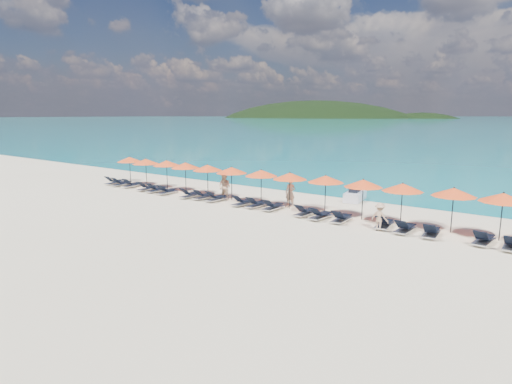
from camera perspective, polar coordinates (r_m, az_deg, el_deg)
The scene contains 40 objects.
ground at distance 23.11m, azimuth -4.48°, elevation -4.00°, with size 1400.00×1400.00×0.00m, color beige.
headland_main at distance 641.11m, azimuth 7.43°, elevation 6.36°, with size 374.00×242.00×126.50m.
headland_small at distance 601.24m, azimuth 21.00°, elevation 5.79°, with size 162.00×126.00×85.50m.
jetski at distance 29.33m, azimuth 13.08°, elevation -0.38°, with size 1.48×2.79×0.94m.
beachgoer_a at distance 26.68m, azimuth 4.60°, elevation -0.11°, with size 0.65×0.42×1.77m, color tan.
beachgoer_b at distance 28.58m, azimuth -4.20°, elevation 0.66°, with size 0.89×0.51×1.83m, color tan.
beachgoer_c at distance 22.05m, azimuth 16.17°, elevation -3.20°, with size 0.91×0.42×1.41m, color tan.
umbrella_0 at distance 36.97m, azimuth -16.51°, elevation 4.19°, with size 2.10×2.10×2.28m.
umbrella_1 at distance 35.05m, azimuth -14.50°, elevation 3.97°, with size 2.10×2.10×2.28m.
umbrella_2 at distance 33.46m, azimuth -11.84°, elevation 3.79°, with size 2.10×2.10×2.28m.
umbrella_3 at distance 31.75m, azimuth -9.40°, elevation 3.53°, with size 2.10×2.10×2.28m.
umbrella_4 at distance 30.12m, azimuth -6.49°, elevation 3.23°, with size 2.10×2.10×2.28m.
umbrella_5 at distance 28.63m, azimuth -3.28°, elevation 2.92°, with size 2.10×2.10×2.28m.
umbrella_6 at distance 27.19m, azimuth 0.70°, elevation 2.54°, with size 2.10×2.10×2.28m.
umbrella_7 at distance 25.94m, azimuth 4.55°, elevation 2.12°, with size 2.10×2.10×2.28m.
umbrella_8 at distance 25.03m, azimuth 9.28°, elevation 1.72°, with size 2.10×2.10×2.28m.
umbrella_9 at distance 23.88m, azimuth 14.11°, elevation 1.13°, with size 2.10×2.10×2.28m.
umbrella_10 at distance 23.14m, azimuth 18.96°, elevation 0.59°, with size 2.10×2.10×2.28m.
umbrella_11 at distance 22.66m, azimuth 24.88°, elevation -0.01°, with size 2.10×2.10×2.28m.
umbrella_12 at distance 22.23m, azimuth 30.10°, elevation -0.64°, with size 2.10×2.10×2.28m.
lounger_0 at distance 37.01m, azimuth -18.35°, elevation 1.31°, with size 0.77×1.75×0.66m.
lounger_1 at distance 36.09m, azimuth -17.52°, elevation 1.14°, with size 0.70×1.73×0.66m.
lounger_2 at distance 35.19m, azimuth -16.16°, elevation 0.98°, with size 0.77×1.75×0.66m.
lounger_3 at distance 33.36m, azimuth -14.26°, elevation 0.58°, with size 0.66×1.71×0.66m.
lounger_4 at distance 32.49m, azimuth -13.09°, elevation 0.37°, with size 0.63×1.70×0.66m.
lounger_5 at distance 31.56m, azimuth -11.76°, elevation 0.13°, with size 0.79×1.75×0.66m.
lounger_6 at distance 29.91m, azimuth -8.76°, elevation -0.33°, with size 0.65×1.71×0.66m.
lounger_7 at distance 29.25m, azimuth -6.96°, elevation -0.52°, with size 0.65×1.71×0.66m.
lounger_8 at distance 28.49m, azimuth -5.22°, elevation -0.78°, with size 0.78×1.75×0.66m.
lounger_9 at distance 27.04m, azimuth -1.73°, elevation -1.34°, with size 0.72×1.74×0.66m.
lounger_10 at distance 26.47m, azimuth 0.15°, elevation -1.59°, with size 0.71×1.73×0.66m.
lounger_11 at distance 25.78m, azimuth 2.28°, elevation -1.93°, with size 0.63×1.70×0.66m.
lounger_12 at distance 24.49m, azimuth 6.60°, elevation -2.65°, with size 0.71×1.73×0.66m.
lounger_13 at distance 23.82m, azimuth 8.61°, elevation -3.07°, with size 0.74×1.74×0.66m.
lounger_14 at distance 23.37m, azimuth 11.33°, elevation -3.41°, with size 0.69×1.72×0.66m.
lounger_15 at distance 22.74m, azimuth 16.72°, elevation -4.04°, with size 0.79×1.76×0.66m.
lounger_16 at distance 22.17m, azimuth 19.26°, elevation -4.55°, with size 0.67×1.72×0.66m.
lounger_17 at distance 21.89m, azimuth 22.33°, elevation -4.94°, with size 0.79×1.75×0.66m.
lounger_18 at distance 21.63m, azimuth 28.07°, elevation -5.58°, with size 0.77×1.75×0.66m.
lounger_19 at distance 21.42m, azimuth 30.99°, elevation -5.99°, with size 0.63×1.70×0.66m.
Camera 1 is at (14.84, -16.77, 5.72)m, focal length 30.00 mm.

